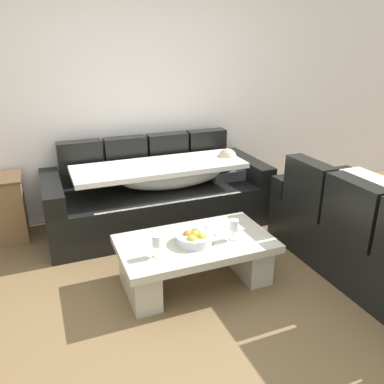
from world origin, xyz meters
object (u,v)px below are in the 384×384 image
wine_glass_near_left (157,242)px  fruit_bowl (194,238)px  couch_along_wall (161,194)px  wine_glass_near_right (234,226)px  coffee_table (195,256)px  open_magazine (225,228)px  couch_near_window (384,240)px

wine_glass_near_left → fruit_bowl: bearing=14.4°
couch_along_wall → wine_glass_near_right: (0.20, -1.25, 0.16)m
fruit_bowl → wine_glass_near_left: 0.34m
fruit_bowl → wine_glass_near_right: 0.32m
coffee_table → open_magazine: 0.36m
couch_near_window → coffee_table: couch_near_window is taller
couch_near_window → coffee_table: (-1.44, 0.49, -0.10)m
couch_along_wall → wine_glass_near_right: 1.28m
wine_glass_near_left → open_magazine: bearing=18.7°
couch_near_window → coffee_table: size_ratio=1.64×
coffee_table → fruit_bowl: 0.19m
couch_along_wall → open_magazine: couch_along_wall is taller
coffee_table → open_magazine: bearing=18.8°
fruit_bowl → open_magazine: size_ratio=1.00×
coffee_table → fruit_bowl: (-0.03, -0.03, 0.18)m
couch_along_wall → coffee_table: (-0.08, -1.16, -0.09)m
coffee_table → wine_glass_near_left: (-0.35, -0.12, 0.26)m
couch_near_window → wine_glass_near_left: couch_near_window is taller
couch_along_wall → wine_glass_near_left: bearing=-108.7°
wine_glass_near_left → open_magazine: wine_glass_near_left is taller
fruit_bowl → coffee_table: bearing=53.6°
wine_glass_near_left → wine_glass_near_right: 0.63m
couch_near_window → open_magazine: size_ratio=7.05×
fruit_bowl → wine_glass_near_right: wine_glass_near_right is taller
coffee_table → wine_glass_near_left: bearing=-161.4°
open_magazine → fruit_bowl: bearing=-161.1°
couch_along_wall → open_magazine: bearing=-78.0°
fruit_bowl → open_magazine: bearing=22.6°
couch_near_window → fruit_bowl: couch_near_window is taller
couch_near_window → wine_glass_near_right: size_ratio=11.89×
couch_near_window → open_magazine: 1.28m
fruit_bowl → wine_glass_near_right: bearing=-10.8°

